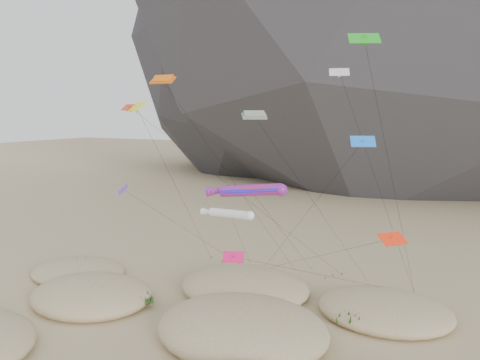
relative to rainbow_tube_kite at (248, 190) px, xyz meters
The scene contains 9 objects.
ground 15.44m from the rainbow_tube_kite, 105.50° to the right, with size 500.00×500.00×0.00m, color #CCB789.
dunes 13.32m from the rainbow_tube_kite, 123.81° to the right, with size 50.34×35.79×3.90m.
dune_grass 12.91m from the rainbow_tube_kite, 126.37° to the right, with size 41.15×27.17×1.54m.
kite_stakes 18.71m from the rainbow_tube_kite, 93.09° to the left, with size 25.71×3.33×0.30m.
rainbow_tube_kite is the anchor object (origin of this frame).
white_tube_kite 5.62m from the rainbow_tube_kite, 139.77° to the left, with size 6.94×13.70×9.96m.
orange_parafoil 14.21m from the rainbow_tube_kite, 169.63° to the left, with size 10.58×14.51×22.98m.
multi_parafoil 6.55m from the rainbow_tube_kite, 77.74° to the left, with size 9.32×15.11×19.44m.
delta_kites 4.15m from the rainbow_tube_kite, 72.70° to the left, with size 31.24×20.10×25.73m.
Camera 1 is at (19.92, -28.56, 19.22)m, focal length 35.00 mm.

